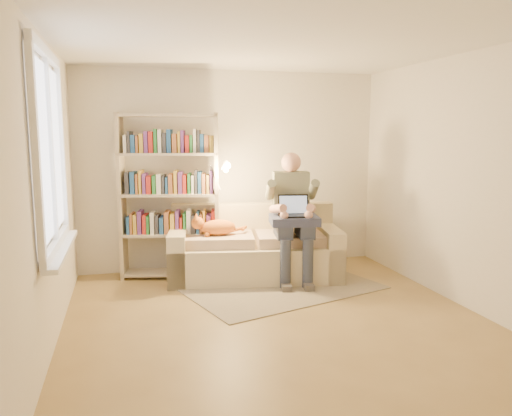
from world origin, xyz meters
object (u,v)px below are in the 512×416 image
object	(u,v)px
person	(292,210)
laptop	(298,211)
sofa	(254,251)
bookshelf	(170,188)
cat	(214,227)

from	to	relation	value
person	laptop	xyz separation A→B (m)	(0.02, -0.15, 0.01)
sofa	laptop	bearing A→B (deg)	-31.87
bookshelf	laptop	bearing A→B (deg)	-11.56
person	bookshelf	world-z (taller)	bookshelf
sofa	bookshelf	distance (m)	1.31
cat	bookshelf	world-z (taller)	bookshelf
laptop	person	bearing A→B (deg)	105.74
bookshelf	sofa	bearing A→B (deg)	-1.47
bookshelf	person	bearing A→B (deg)	-6.44
person	cat	distance (m)	0.97
cat	bookshelf	distance (m)	0.73
sofa	bookshelf	xyz separation A→B (m)	(-1.01, 0.24, 0.80)
cat	bookshelf	bearing A→B (deg)	159.90
cat	bookshelf	xyz separation A→B (m)	(-0.49, 0.29, 0.46)
laptop	bookshelf	bearing A→B (deg)	166.46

